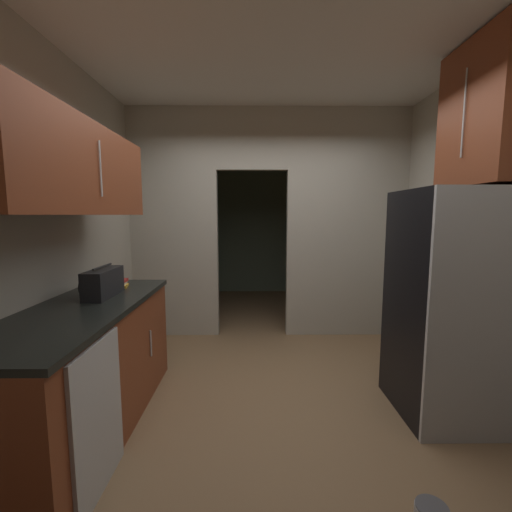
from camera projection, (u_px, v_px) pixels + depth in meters
The scene contains 12 objects.
ground at pixel (277, 402), 2.80m from camera, with size 20.00×20.00×0.00m, color brown.
kitchen_overhead_slab at pixel (275, 62), 2.93m from camera, with size 3.85×7.27×0.06m, color silver.
kitchen_partition at pixel (272, 218), 4.23m from camera, with size 3.45×0.12×2.84m.
adjoining_room_shell at pixel (264, 222), 5.99m from camera, with size 3.45×2.55×2.84m.
kitchen_flank_left at pixel (9, 234), 2.18m from camera, with size 0.10×4.13×2.84m, color #ADA899.
refrigerator at pixel (449, 305), 2.56m from camera, with size 0.71×0.79×1.73m.
lower_cabinet_run at pixel (86, 369), 2.38m from camera, with size 0.69×1.91×0.92m.
dishwasher at pixel (99, 418), 1.85m from camera, with size 0.02×0.56×0.86m.
upper_cabinet_counterside at pixel (73, 169), 2.21m from camera, with size 0.36×1.72×0.60m.
upper_cabinet_fridgeside at pixel (488, 113), 2.49m from camera, with size 0.36×0.78×1.06m.
boombox at pixel (103, 283), 2.59m from camera, with size 0.17×0.43×0.24m.
book_stack at pixel (119, 283), 2.93m from camera, with size 0.15×0.18×0.07m.
Camera 1 is at (-0.20, -2.63, 1.54)m, focal length 23.62 mm.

